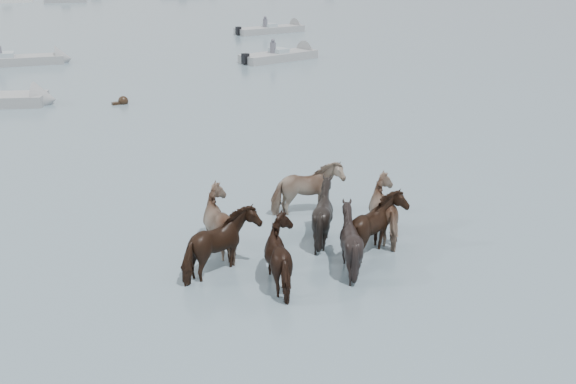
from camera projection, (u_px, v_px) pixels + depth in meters
ground at (260, 332)px, 11.76m from camera, size 400.00×400.00×0.00m
pony_herd at (311, 226)px, 14.69m from camera, size 6.05×4.40×1.58m
swimming_pony at (122, 102)px, 28.50m from camera, size 0.72×0.44×0.44m
motorboat_c at (23, 60)px, 37.88m from camera, size 6.86×3.07×1.92m
motorboat_d at (289, 55)px, 39.60m from camera, size 5.60×2.24×1.92m
motorboat_e at (278, 29)px, 51.76m from camera, size 6.28×1.76×1.92m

